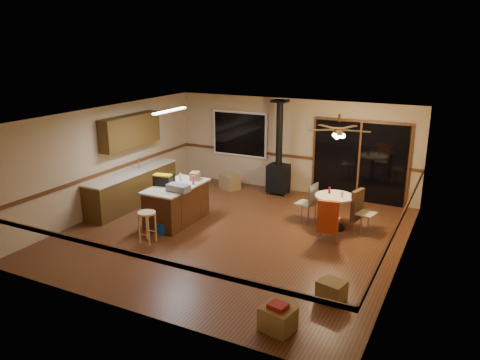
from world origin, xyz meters
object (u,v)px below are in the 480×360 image
Objects in this scene: chair_right at (358,205)px; box_under_window at (230,182)px; blue_bucket at (163,228)px; chair_near at (328,217)px; dining_table at (334,206)px; kitchen_island at (177,204)px; wood_stove at (279,168)px; box_corner_b at (332,291)px; toolbox_black at (163,181)px; toolbox_grey at (178,188)px; bar_stool at (147,227)px; box_corner_a at (278,319)px; chair_left at (310,199)px.

chair_right is 4.29m from box_under_window.
chair_near is at bearing 17.99° from blue_bucket.
dining_table reaches higher than blue_bucket.
kitchen_island is at bearing -173.43° from chair_near.
wood_stove is at bearing 129.70° from chair_near.
blue_bucket is (-1.20, -3.75, -0.61)m from wood_stove.
box_corner_b is at bearing -71.57° from chair_near.
toolbox_grey is at bearing -20.51° from toolbox_black.
chair_near is 1.67× the size of box_corner_b.
kitchen_island is 1.27m from bar_stool.
blue_bucket is at bearing -118.87° from toolbox_grey.
dining_table is 3.18m from box_corner_b.
box_under_window is 1.11× the size of box_corner_a.
chair_left is (2.48, 1.71, -0.39)m from toolbox_grey.
bar_stool is at bearing -71.28° from toolbox_black.
toolbox_black is at bearing 145.23° from box_corner_a.
kitchen_island is 3.26× the size of chair_left.
box_under_window is at bearing 145.93° from chair_near.
toolbox_grey is at bearing -82.68° from box_under_window.
dining_table is 1.66× the size of box_under_window.
chair_near is (3.39, 1.66, 0.26)m from bar_stool.
kitchen_island is 4.01× the size of box_corner_b.
box_corner_a is (-0.15, -4.30, -0.42)m from chair_right.
dining_table reaches higher than box_under_window.
wood_stove is 3.60× the size of chair_near.
toolbox_grey is 3.51m from dining_table.
bar_stool is at bearing -135.43° from chair_left.
chair_right reaches higher than blue_bucket.
blue_bucket is 3.61m from chair_near.
wood_stove is (1.30, 3.05, 0.28)m from kitchen_island.
wood_stove is 5.33× the size of box_corner_a.
box_under_window is at bearing -171.75° from wood_stove.
box_corner_b is at bearing -14.37° from blue_bucket.
kitchen_island is at bearing -113.09° from wood_stove.
wood_stove is at bearing 8.25° from box_under_window.
wood_stove is 8.57× the size of blue_bucket.
box_corner_b is (0.85, -3.04, -0.36)m from dining_table.
toolbox_grey reaches higher than box_corner_a.
chair_left is at bearing 37.66° from blue_bucket.
toolbox_black is 4.85m from box_corner_b.
bar_stool is 0.60m from blue_bucket.
bar_stool is at bearing -145.11° from chair_right.
kitchen_island is 4.75m from box_corner_a.
bar_stool is (0.11, -1.26, -0.11)m from kitchen_island.
chair_near and chair_right have the same top height.
toolbox_black is (-1.57, -3.18, 0.28)m from wood_stove.
bar_stool is 0.98× the size of chair_near.
kitchen_island is 2.40× the size of chair_near.
wood_stove reaches higher than kitchen_island.
blue_bucket is at bearing -86.58° from box_under_window.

